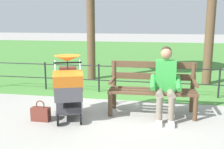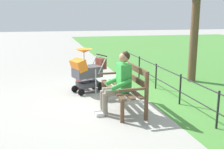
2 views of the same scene
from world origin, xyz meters
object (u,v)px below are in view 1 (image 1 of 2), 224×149
Objects in this scene: park_bench at (152,86)px; handbag at (41,114)px; stroller at (68,87)px; person_on_bench at (166,81)px.

park_bench is 4.37× the size of handbag.
handbag is (0.47, 0.16, -0.47)m from stroller.
person_on_bench is at bearing -166.32° from stroller.
person_on_bench is at bearing -165.07° from handbag.
person_on_bench reaches higher than handbag.
stroller is at bearing 13.68° from person_on_bench.
stroller reaches higher than park_bench.
park_bench reaches higher than handbag.
park_bench is at bearing -43.76° from person_on_bench.
person_on_bench is 1.11× the size of stroller.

